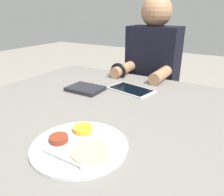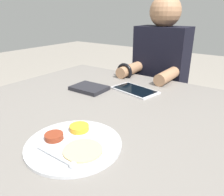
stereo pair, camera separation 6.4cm
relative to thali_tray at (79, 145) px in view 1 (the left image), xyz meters
The scene contains 5 objects.
dining_table 0.52m from the thali_tray, 118.28° to the left, with size 1.17×1.09×0.77m.
thali_tray is the anchor object (origin of this frame).
red_notebook 0.52m from the thali_tray, 125.84° to the left, with size 0.18×0.14×0.02m.
tablet_device 0.56m from the thali_tray, 100.26° to the left, with size 0.26×0.18×0.01m.
person_diner 1.03m from the thali_tray, 98.82° to the left, with size 0.36×0.43×1.26m.
Camera 1 is at (0.54, -0.73, 1.16)m, focal length 35.00 mm.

